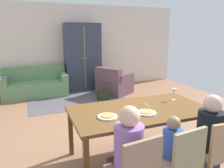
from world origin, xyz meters
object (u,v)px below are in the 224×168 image
(plate_near_man, at_px, (108,117))
(armchair, at_px, (114,83))
(person_child, at_px, (169,157))
(person_woman, at_px, (206,141))
(handbag, at_px, (103,95))
(dining_chair_woman, at_px, (217,150))
(couch, at_px, (36,85))
(wine_glass, at_px, (174,92))
(dining_chair_child, at_px, (180,160))
(person_man, at_px, (127,160))
(armoire, at_px, (83,57))
(dining_table, at_px, (140,113))
(plate_near_child, at_px, (147,113))

(plate_near_man, bearing_deg, armchair, 66.97)
(person_child, xyz_separation_m, armchair, (0.95, 4.06, -0.11))
(person_woman, height_order, handbag, person_woman)
(dining_chair_woman, bearing_deg, plate_near_man, 144.25)
(plate_near_man, bearing_deg, couch, 100.00)
(wine_glass, bearing_deg, couch, 116.86)
(dining_chair_child, height_order, dining_chair_woman, same)
(person_man, distance_m, armchair, 4.32)
(armchair, xyz_separation_m, armoire, (-0.72, 0.90, 0.73))
(person_child, height_order, person_woman, person_woman)
(plate_near_man, bearing_deg, dining_table, 12.79)
(wine_glass, height_order, dining_chair_woman, wine_glass)
(person_woman, relative_size, couch, 0.62)
(person_man, height_order, person_child, person_man)
(dining_table, height_order, person_woman, person_woman)
(plate_near_man, bearing_deg, dining_chair_woman, -35.75)
(dining_chair_child, bearing_deg, person_child, 94.12)
(person_woman, bearing_deg, plate_near_child, 135.41)
(plate_near_man, height_order, plate_near_child, same)
(wine_glass, bearing_deg, person_child, -128.06)
(dining_chair_child, height_order, couch, dining_chair_child)
(couch, height_order, handbag, couch)
(dining_table, xyz_separation_m, couch, (-1.26, 4.04, -0.39))
(wine_glass, relative_size, person_child, 0.20)
(plate_near_man, bearing_deg, person_man, -90.40)
(person_woman, relative_size, armchair, 0.94)
(person_child, xyz_separation_m, couch, (-1.26, 4.75, -0.13))
(plate_near_child, xyz_separation_m, wine_glass, (0.69, 0.36, 0.12))
(person_woman, bearing_deg, person_man, -179.99)
(plate_near_man, height_order, dining_chair_child, dining_chair_child)
(person_woman, distance_m, armchair, 4.08)
(person_woman, xyz_separation_m, couch, (-1.79, 4.74, -0.21))
(handbag, bearing_deg, armoire, 98.89)
(plate_near_child, relative_size, couch, 0.14)
(dining_chair_woman, relative_size, couch, 0.49)
(wine_glass, relative_size, couch, 0.10)
(dining_table, relative_size, wine_glass, 10.33)
(dining_chair_child, bearing_deg, dining_table, 90.58)
(dining_table, xyz_separation_m, dining_chair_child, (0.01, -0.88, -0.20))
(person_child, relative_size, armoire, 0.44)
(person_woman, bearing_deg, dining_table, 127.04)
(dining_chair_child, xyz_separation_m, handbag, (0.43, 3.76, -0.36))
(dining_table, distance_m, plate_near_child, 0.19)
(dining_table, relative_size, handbag, 6.01)
(dining_chair_child, height_order, armoire, armoire)
(person_man, bearing_deg, handbag, 74.77)
(person_child, height_order, handbag, person_child)
(person_man, xyz_separation_m, person_child, (0.53, -0.01, -0.08))
(dining_chair_child, relative_size, armchair, 0.74)
(wine_glass, xyz_separation_m, couch, (-1.95, 3.86, -0.59))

